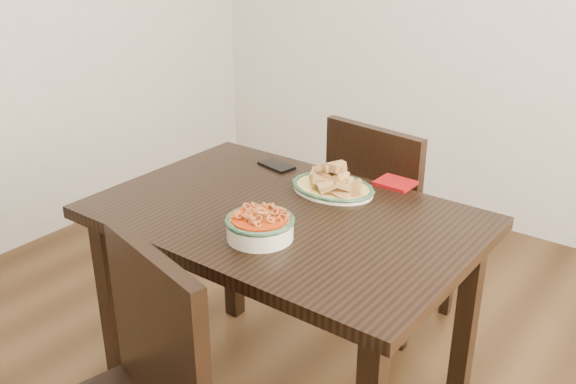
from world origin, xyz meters
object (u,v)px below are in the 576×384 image
Objects in this scene: chair_far at (386,216)px; smartphone at (277,166)px; fish_plate at (333,179)px; noodle_bowl at (260,224)px; dining_table at (284,241)px.

smartphone is at bearing 57.80° from chair_far.
noodle_bowl is at bearing -87.53° from fish_plate.
chair_far is 3.13× the size of fish_plate.
chair_far reaches higher than dining_table.
fish_plate is (0.03, 0.23, 0.15)m from dining_table.
noodle_bowl is (0.02, -0.40, -0.00)m from fish_plate.
noodle_bowl is at bearing -74.55° from dining_table.
chair_far is (0.03, 0.63, -0.15)m from dining_table.
noodle_bowl is at bearing -45.94° from smartphone.
dining_table is 0.40m from smartphone.
fish_plate reaches higher than dining_table.
chair_far is 0.50m from fish_plate.
fish_plate is 0.29m from smartphone.
dining_table is 1.32× the size of chair_far.
smartphone is at bearing 167.68° from fish_plate.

